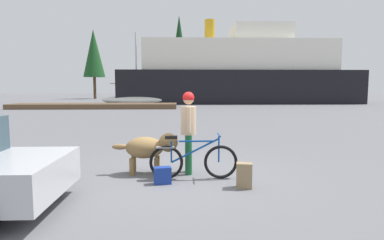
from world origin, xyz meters
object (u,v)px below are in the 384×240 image
at_px(handbag_pannier, 163,175).
at_px(ferry_boat, 238,74).
at_px(person_cyclist, 188,125).
at_px(sailboat_moored, 137,100).
at_px(backpack, 244,175).
at_px(dog, 150,147).
at_px(bicycle, 193,161).

bearing_deg(handbag_pannier, ferry_boat, 77.67).
height_order(person_cyclist, sailboat_moored, sailboat_moored).
distance_m(person_cyclist, ferry_boat, 30.69).
xyz_separation_m(backpack, sailboat_moored, (-5.54, 27.55, 0.26)).
height_order(dog, backpack, dog).
bearing_deg(dog, handbag_pannier, -67.54).
relative_size(person_cyclist, handbag_pannier, 5.36).
xyz_separation_m(person_cyclist, handbag_pannier, (-0.51, -0.75, -0.87)).
relative_size(handbag_pannier, sailboat_moored, 0.04).
bearing_deg(backpack, sailboat_moored, 101.38).
xyz_separation_m(handbag_pannier, sailboat_moored, (-4.06, 27.25, 0.33)).
height_order(dog, handbag_pannier, dog).
relative_size(backpack, sailboat_moored, 0.06).
relative_size(bicycle, dog, 1.28).
xyz_separation_m(person_cyclist, backpack, (0.98, -1.05, -0.81)).
bearing_deg(person_cyclist, handbag_pannier, -124.21).
bearing_deg(sailboat_moored, person_cyclist, -80.23).
bearing_deg(backpack, ferry_boat, 80.43).
relative_size(dog, sailboat_moored, 0.19).
height_order(dog, sailboat_moored, sailboat_moored).
relative_size(person_cyclist, backpack, 3.77).
relative_size(dog, ferry_boat, 0.05).
relative_size(dog, handbag_pannier, 4.27).
height_order(bicycle, ferry_boat, ferry_boat).
relative_size(person_cyclist, ferry_boat, 0.07).
distance_m(ferry_boat, sailboat_moored, 11.64).
distance_m(bicycle, ferry_boat, 31.15).
bearing_deg(person_cyclist, dog, -179.15).
distance_m(bicycle, dog, 1.00).
distance_m(handbag_pannier, sailboat_moored, 27.55).
distance_m(backpack, sailboat_moored, 28.11).
bearing_deg(ferry_boat, backpack, -99.57).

